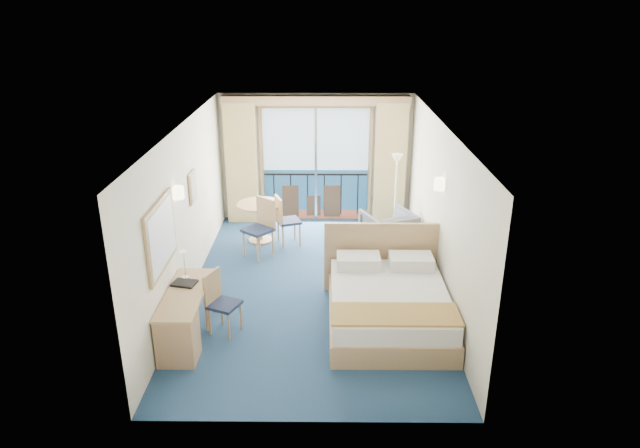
% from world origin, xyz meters
% --- Properties ---
extents(floor, '(6.50, 6.50, 0.00)m').
position_xyz_m(floor, '(0.00, 0.00, 0.00)').
color(floor, navy).
rests_on(floor, ground).
extents(room_walls, '(4.04, 6.54, 2.72)m').
position_xyz_m(room_walls, '(0.00, 0.00, 1.78)').
color(room_walls, beige).
rests_on(room_walls, ground).
extents(balcony_door, '(2.36, 0.03, 2.52)m').
position_xyz_m(balcony_door, '(-0.01, 3.22, 1.14)').
color(balcony_door, navy).
rests_on(balcony_door, room_walls).
extents(curtain_left, '(0.65, 0.22, 2.55)m').
position_xyz_m(curtain_left, '(-1.55, 3.07, 1.28)').
color(curtain_left, '#D4BC75').
rests_on(curtain_left, room_walls).
extents(curtain_right, '(0.65, 0.22, 2.55)m').
position_xyz_m(curtain_right, '(1.55, 3.07, 1.28)').
color(curtain_right, '#D4BC75').
rests_on(curtain_right, room_walls).
extents(pelmet, '(3.80, 0.25, 0.18)m').
position_xyz_m(pelmet, '(0.00, 3.10, 2.58)').
color(pelmet, tan).
rests_on(pelmet, room_walls).
extents(mirror, '(0.05, 1.25, 0.95)m').
position_xyz_m(mirror, '(-1.97, -1.50, 1.55)').
color(mirror, tan).
rests_on(mirror, room_walls).
extents(wall_print, '(0.04, 0.42, 0.52)m').
position_xyz_m(wall_print, '(-1.97, 0.45, 1.60)').
color(wall_print, tan).
rests_on(wall_print, room_walls).
extents(sconce_left, '(0.18, 0.18, 0.18)m').
position_xyz_m(sconce_left, '(-1.94, -0.60, 1.85)').
color(sconce_left, beige).
rests_on(sconce_left, room_walls).
extents(sconce_right, '(0.18, 0.18, 0.18)m').
position_xyz_m(sconce_right, '(1.94, -0.15, 1.85)').
color(sconce_right, beige).
rests_on(sconce_right, room_walls).
extents(bed, '(1.87, 2.23, 1.18)m').
position_xyz_m(bed, '(1.12, -1.11, 0.33)').
color(bed, tan).
rests_on(bed, ground).
extents(nightstand, '(0.45, 0.43, 0.59)m').
position_xyz_m(nightstand, '(1.75, 0.50, 0.30)').
color(nightstand, '#A07B54').
rests_on(nightstand, ground).
extents(phone, '(0.18, 0.15, 0.08)m').
position_xyz_m(phone, '(1.75, 0.48, 0.63)').
color(phone, silver).
rests_on(phone, nightstand).
extents(armchair, '(1.12, 1.14, 0.80)m').
position_xyz_m(armchair, '(1.39, 1.50, 0.40)').
color(armchair, '#4E555E').
rests_on(armchair, ground).
extents(floor_lamp, '(0.23, 0.23, 1.70)m').
position_xyz_m(floor_lamp, '(1.58, 2.23, 1.29)').
color(floor_lamp, silver).
rests_on(floor_lamp, ground).
extents(desk, '(0.53, 1.53, 0.72)m').
position_xyz_m(desk, '(-1.73, -1.95, 0.40)').
color(desk, tan).
rests_on(desk, ground).
extents(desk_chair, '(0.53, 0.52, 0.92)m').
position_xyz_m(desk_chair, '(-1.30, -1.34, 0.52)').
color(desk_chair, '#1D2643').
rests_on(desk_chair, ground).
extents(folder, '(0.37, 0.31, 0.03)m').
position_xyz_m(folder, '(-1.79, -1.28, 0.73)').
color(folder, black).
rests_on(folder, desk).
extents(desk_lamp, '(0.11, 0.11, 0.42)m').
position_xyz_m(desk_lamp, '(-1.80, -1.12, 1.03)').
color(desk_lamp, silver).
rests_on(desk_lamp, desk).
extents(round_table, '(0.87, 0.87, 0.78)m').
position_xyz_m(round_table, '(-1.08, 1.98, 0.59)').
color(round_table, tan).
rests_on(round_table, ground).
extents(table_chair_a, '(0.55, 0.54, 0.98)m').
position_xyz_m(table_chair_a, '(-0.59, 1.81, 0.55)').
color(table_chair_a, '#1D2643').
rests_on(table_chair_a, ground).
extents(table_chair_b, '(0.66, 0.67, 1.09)m').
position_xyz_m(table_chair_b, '(-0.97, 1.31, 0.61)').
color(table_chair_b, '#1D2643').
rests_on(table_chair_b, ground).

